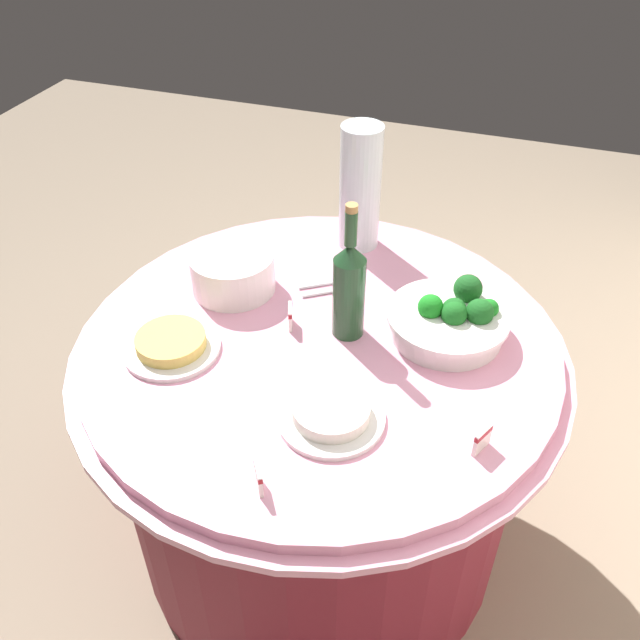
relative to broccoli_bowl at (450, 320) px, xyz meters
The scene contains 12 objects.
ground_plane 0.84m from the broccoli_bowl, 69.09° to the right, with size 6.00×6.00×0.00m, color gray.
buffet_table 0.50m from the broccoli_bowl, 69.09° to the right, with size 1.16×1.16×0.74m.
broccoli_bowl is the anchor object (origin of this frame).
plate_stack 0.55m from the broccoli_bowl, 90.53° to the right, with size 0.21×0.21×0.10m.
wine_bottle 0.25m from the broccoli_bowl, 73.14° to the right, with size 0.07×0.07×0.34m.
decorative_fruit_vase 0.45m from the broccoli_bowl, 135.05° to the right, with size 0.11×0.11×0.34m.
serving_tongs 0.32m from the broccoli_bowl, 105.50° to the right, with size 0.13×0.16×0.01m.
food_plate_noodles 0.64m from the broccoli_bowl, 66.12° to the right, with size 0.22×0.22×0.04m.
food_plate_rice 0.39m from the broccoli_bowl, 27.01° to the right, with size 0.22×0.22×0.04m.
label_placard_front 0.37m from the broccoli_bowl, 75.88° to the right, with size 0.05×0.03×0.05m.
label_placard_mid 0.35m from the broccoli_bowl, 20.62° to the left, with size 0.05×0.03×0.05m.
label_placard_rear 0.60m from the broccoli_bowl, 24.43° to the right, with size 0.05×0.03×0.05m.
Camera 1 is at (1.14, 0.39, 1.76)m, focal length 38.24 mm.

